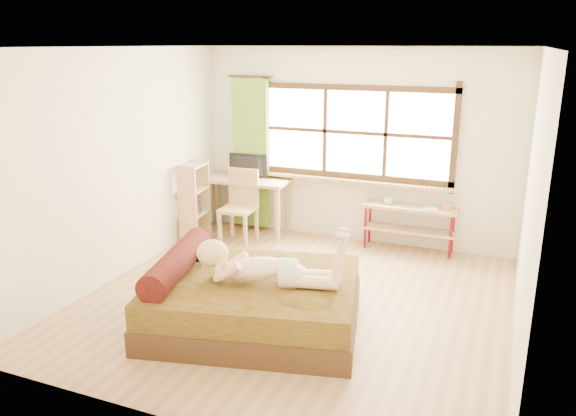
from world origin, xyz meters
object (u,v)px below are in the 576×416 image
at_px(bed, 250,299).
at_px(bookshelf, 194,201).
at_px(kitten, 196,253).
at_px(pipe_shelf, 410,218).
at_px(desk, 245,186).
at_px(chair, 241,201).
at_px(woman, 266,253).

xyz_separation_m(bed, bookshelf, (-1.86, 2.02, 0.29)).
height_order(kitten, pipe_shelf, kitten).
relative_size(bed, bookshelf, 2.09).
xyz_separation_m(desk, chair, (0.10, -0.36, -0.14)).
xyz_separation_m(bed, desk, (-1.34, 2.62, 0.44)).
bearing_deg(desk, pipe_shelf, 0.68).
xyz_separation_m(pipe_shelf, bookshelf, (-2.94, -0.72, 0.11)).
distance_m(kitten, desk, 2.60).
bearing_deg(kitten, desk, 91.99).
distance_m(woman, desk, 3.07).
bearing_deg(pipe_shelf, woman, -108.19).
height_order(kitten, desk, desk).
xyz_separation_m(kitten, bookshelf, (-1.19, 1.91, -0.06)).
bearing_deg(bed, chair, 105.84).
bearing_deg(kitten, woman, -22.76).
bearing_deg(woman, kitten, 157.24).
relative_size(desk, bookshelf, 1.19).
bearing_deg(woman, chair, 109.12).
relative_size(desk, pipe_shelf, 1.07).
bearing_deg(woman, bed, 156.02).
relative_size(woman, pipe_shelf, 1.14).
relative_size(kitten, chair, 0.30).
xyz_separation_m(bed, kitten, (-0.67, 0.11, 0.35)).
relative_size(woman, kitten, 4.67).
bearing_deg(kitten, bookshelf, 108.90).
height_order(kitten, chair, chair).
bearing_deg(bookshelf, bed, -54.13).
xyz_separation_m(woman, pipe_shelf, (0.88, 2.78, -0.35)).
height_order(desk, bookshelf, bookshelf).
bearing_deg(desk, woman, -62.06).
distance_m(kitten, bookshelf, 2.24).
bearing_deg(pipe_shelf, bed, -112.11).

